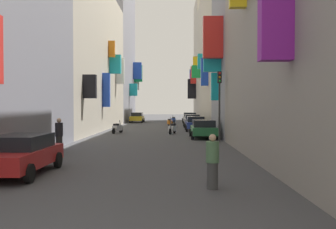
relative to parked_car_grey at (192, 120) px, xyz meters
name	(u,v)px	position (x,y,z in m)	size (l,w,h in m)	color
ground_plane	(156,132)	(-3.65, -7.76, -0.75)	(140.00, 140.00, 0.00)	#424244
building_left_mid_a	(76,57)	(-11.64, -4.91, 6.45)	(7.15, 23.95, 14.40)	#BCB29E
building_left_mid_b	(110,52)	(-11.64, 14.67, 9.72)	(7.37, 15.18, 20.94)	gray
building_right_mid_a	(256,33)	(4.33, -12.10, 7.27)	(7.38, 8.76, 16.05)	gray
building_right_mid_b	(228,58)	(4.34, 2.56, 7.24)	(7.19, 20.53, 15.98)	#BCB29E
building_right_mid_c	(214,61)	(4.33, 17.53, 8.67)	(7.26, 9.42, 18.86)	#BCB29E
parked_car_grey	(192,120)	(0.00, 0.00, 0.00)	(1.94, 4.02, 1.41)	slate
parked_car_red	(20,153)	(-7.39, -28.37, -0.02)	(1.98, 4.24, 1.37)	#B21E1E
parked_car_green	(203,128)	(0.13, -13.88, -0.03)	(1.93, 4.21, 1.34)	#236638
parked_car_yellow	(137,117)	(-7.31, 11.63, 0.00)	(1.91, 4.27, 1.42)	gold
parked_car_white	(190,117)	(0.16, 10.42, 0.01)	(2.02, 4.35, 1.44)	white
parked_car_blue	(195,123)	(0.00, -6.03, -0.02)	(1.92, 4.03, 1.37)	navy
scooter_white	(172,128)	(-2.16, -9.80, -0.28)	(0.71, 1.72, 1.13)	silver
scooter_blue	(173,120)	(-2.10, 9.15, -0.28)	(0.60, 1.89, 1.13)	#2D4CAD
scooter_orange	(170,122)	(-2.52, 1.63, -0.28)	(0.63, 1.97, 1.13)	orange
scooter_silver	(117,128)	(-6.94, -9.31, -0.28)	(0.77, 1.74, 1.13)	#ADADB2
pedestrian_crossing	(212,162)	(-0.95, -30.54, 0.03)	(0.53, 0.53, 1.57)	#3E3E3E
pedestrian_near_left	(59,136)	(-7.77, -22.79, 0.14)	(0.51, 0.51, 1.77)	#282828
traffic_light_near_corner	(219,94)	(0.91, -17.06, 2.37)	(0.26, 0.34, 4.61)	#2D2D2D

